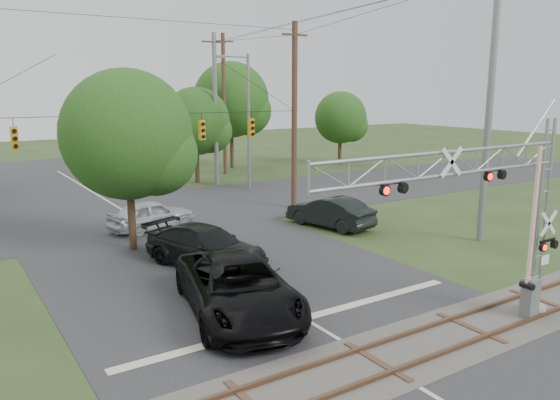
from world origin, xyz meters
TOP-DOWN VIEW (x-y plane):
  - ground at (0.00, 0.00)m, footprint 160.00×160.00m
  - road_main at (0.00, 10.00)m, footprint 14.00×90.00m
  - road_cross at (0.00, 24.00)m, footprint 90.00×12.00m
  - railroad_track at (0.00, 2.00)m, footprint 90.00×3.20m
  - crossing_gantry at (3.96, 1.64)m, footprint 9.99×0.84m
  - traffic_signal_span at (0.93, 20.00)m, footprint 19.34×0.36m
  - pickup_black at (-1.64, 7.05)m, footprint 4.80×7.60m
  - car_dark at (-0.30, 12.33)m, footprint 4.44×6.35m
  - sedan_silver at (-0.07, 19.69)m, footprint 4.99×2.76m
  - suv_dark at (8.36, 14.82)m, footprint 2.83×5.39m
  - streetlight at (10.26, 27.44)m, footprint 2.67×0.28m
  - utility_poles at (2.77, 22.81)m, footprint 26.44×27.05m
  - treeline at (-0.36, 34.21)m, footprint 53.95×28.97m

SIDE VIEW (x-z plane):
  - ground at x=0.00m, z-range 0.00..0.00m
  - road_main at x=0.00m, z-range 0.00..0.02m
  - road_cross at x=0.00m, z-range 0.00..0.02m
  - railroad_track at x=0.00m, z-range -0.05..0.11m
  - sedan_silver at x=-0.07m, z-range 0.00..1.61m
  - suv_dark at x=8.36m, z-range 0.00..1.69m
  - car_dark at x=-0.30m, z-range 0.00..1.71m
  - pickup_black at x=-1.64m, z-range 0.00..1.95m
  - crossing_gantry at x=3.96m, z-range 0.79..7.36m
  - streetlight at x=10.26m, z-range 0.59..10.60m
  - treeline at x=-0.36m, z-range 0.59..10.65m
  - traffic_signal_span at x=0.93m, z-range -0.08..11.42m
  - utility_poles at x=2.77m, z-range -0.52..12.89m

